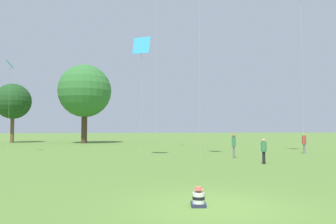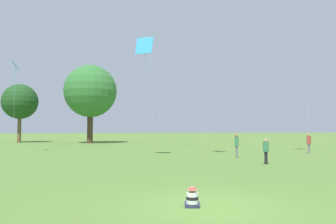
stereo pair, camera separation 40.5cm
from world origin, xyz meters
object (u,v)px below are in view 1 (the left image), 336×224
Objects in this scene: distant_tree_0 at (13,101)px; kite_5 at (10,67)px; distant_tree_1 at (85,91)px; seated_toddler at (198,199)px; person_standing_0 at (264,149)px; person_standing_3 at (234,143)px; person_standing_5 at (304,142)px; kite_1 at (142,47)px.

kite_5 is at bearing -74.61° from distant_tree_0.
distant_tree_0 is at bearing 161.25° from distant_tree_1.
seated_toddler is 42.07m from distant_tree_1.
kite_5 is at bearing 65.83° from person_standing_0.
seated_toddler is 0.33× the size of person_standing_3.
distant_tree_0 is at bearing 136.29° from person_standing_5.
person_standing_0 is at bearing 66.06° from seated_toddler.
person_standing_5 is 16.37m from kite_1.
person_standing_3 is (-0.39, 4.14, 0.17)m from person_standing_0.
distant_tree_1 reaches higher than kite_1.
distant_tree_0 is (-24.33, 30.36, 5.27)m from person_standing_3.
distant_tree_0 is at bearing 92.42° from person_standing_3.
distant_tree_0 is 11.84m from distant_tree_1.
person_standing_3 is 0.19× the size of distant_tree_0.
person_standing_5 is at bearing 61.11° from seated_toddler.
distant_tree_0 reaches higher than kite_5.
kite_1 is at bearing -58.39° from distant_tree_0.
person_standing_3 is at bearing 75.77° from seated_toddler.
person_standing_0 is 11.99m from kite_1.
seated_toddler is at bearing -132.45° from person_standing_5.
kite_1 is at bearing 101.20° from seated_toddler.
distant_tree_1 reaches higher than seated_toddler.
person_standing_0 is 4.17m from person_standing_3.
distant_tree_1 is at bearing 178.08° from kite_1.
seated_toddler is 0.06× the size of kite_1.
kite_1 is 33.61m from distant_tree_0.
person_standing_3 is at bearing 58.61° from kite_1.
kite_1 is 1.12× the size of kite_5.
person_standing_5 is at bearing 79.33° from kite_1.
seated_toddler is 22.55m from person_standing_5.
kite_1 is (-6.75, 1.80, 7.43)m from person_standing_3.
person_standing_5 is 0.18× the size of kite_1.
person_standing_5 is 42.31m from distant_tree_0.
distant_tree_0 reaches higher than person_standing_3.
kite_1 is 12.92m from kite_5.
distant_tree_0 is at bearing 46.27° from kite_5.
kite_1 is at bearing 58.99° from person_standing_0.
distant_tree_0 is (-6.19, 22.50, -1.36)m from kite_5.
kite_5 reaches higher than seated_toddler.
kite_5 reaches higher than person_standing_5.
person_standing_5 is 0.21× the size of kite_5.
kite_5 is at bearing 166.44° from person_standing_5.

